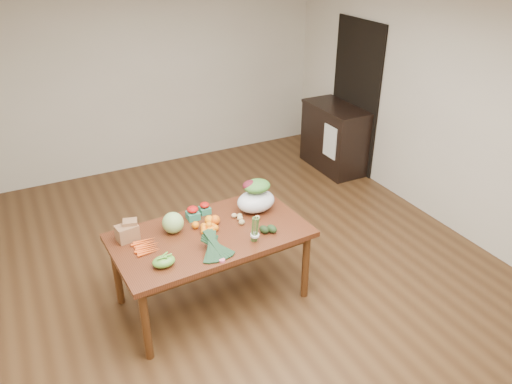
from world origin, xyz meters
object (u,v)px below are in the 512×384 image
cabinet (334,138)px  asparagus_bundle (255,229)px  paper_bag (127,231)px  salad_bag (256,197)px  dining_table (212,267)px  cabbage (173,223)px  mandarin_cluster (209,227)px  kale_bunch (216,247)px

cabinet → asparagus_bundle: asparagus_bundle is taller
paper_bag → cabinet: bearing=26.7°
cabinet → asparagus_bundle: (-2.42, -2.24, 0.40)m
paper_bag → asparagus_bundle: (0.97, -0.53, 0.04)m
salad_bag → dining_table: bearing=-163.0°
cabbage → salad_bag: size_ratio=0.51×
cabbage → cabinet: bearing=30.6°
mandarin_cluster → salad_bag: bearing=14.2°
dining_table → paper_bag: 0.85m
dining_table → mandarin_cluster: mandarin_cluster is taller
dining_table → kale_bunch: kale_bunch is taller
mandarin_cluster → kale_bunch: kale_bunch is taller
mandarin_cluster → kale_bunch: bearing=-103.0°
mandarin_cluster → salad_bag: size_ratio=0.48×
paper_bag → salad_bag: bearing=-2.9°
mandarin_cluster → salad_bag: salad_bag is taller
kale_bunch → salad_bag: salad_bag is taller
cabinet → salad_bag: (-2.17, -1.77, 0.42)m
cabinet → paper_bag: size_ratio=4.21×
kale_bunch → mandarin_cluster: bearing=73.8°
dining_table → kale_bunch: size_ratio=4.31×
asparagus_bundle → kale_bunch: bearing=-177.2°
asparagus_bundle → salad_bag: (0.25, 0.47, 0.02)m
cabinet → mandarin_cluster: 3.33m
dining_table → salad_bag: 0.77m
kale_bunch → cabbage: bearing=108.6°
kale_bunch → dining_table: bearing=73.2°
dining_table → cabbage: size_ratio=8.96×
cabinet → salad_bag: salad_bag is taller
asparagus_bundle → salad_bag: salad_bag is taller
mandarin_cluster → dining_table: bearing=-94.8°
kale_bunch → asparagus_bundle: size_ratio=1.60×
salad_bag → cabinet: bearing=39.2°
paper_bag → salad_bag: (1.22, -0.06, 0.06)m
paper_bag → asparagus_bundle: bearing=-28.5°
kale_bunch → asparagus_bundle: (0.38, 0.04, 0.05)m
paper_bag → dining_table: bearing=-18.6°
cabbage → mandarin_cluster: bearing=-25.2°
dining_table → cabinet: cabinet is taller
cabbage → asparagus_bundle: asparagus_bundle is taller
paper_bag → cabbage: size_ratio=1.26×
cabbage → kale_bunch: bearing=-68.2°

